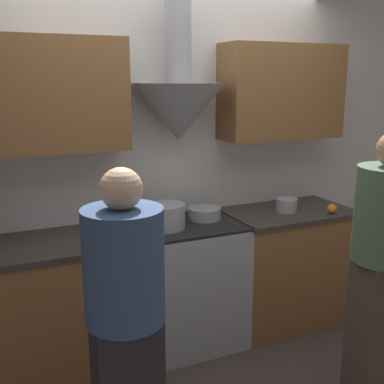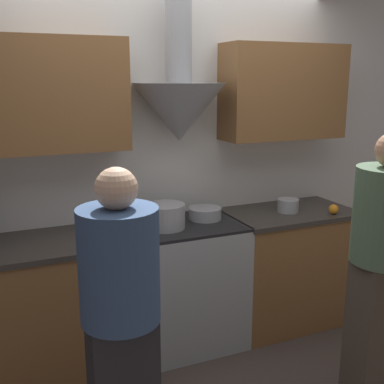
{
  "view_description": "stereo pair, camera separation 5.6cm",
  "coord_description": "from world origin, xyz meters",
  "px_view_note": "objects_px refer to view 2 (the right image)",
  "views": [
    {
      "loc": [
        -1.3,
        -2.64,
        1.9
      ],
      "look_at": [
        0.0,
        0.21,
        1.16
      ],
      "focal_mm": 45.0,
      "sensor_mm": 36.0,
      "label": 1
    },
    {
      "loc": [
        -1.25,
        -2.66,
        1.9
      ],
      "look_at": [
        0.0,
        0.21,
        1.16
      ],
      "focal_mm": 45.0,
      "sensor_mm": 36.0,
      "label": 2
    }
  ],
  "objects_px": {
    "stove_range": "(186,283)",
    "person_foreground_left": "(121,321)",
    "orange_fruit": "(334,209)",
    "saucepan": "(288,205)",
    "person_foreground_right": "(383,270)",
    "mixing_bowl": "(205,213)",
    "stock_pot": "(165,216)"
  },
  "relations": [
    {
      "from": "stove_range",
      "to": "person_foreground_left",
      "type": "height_order",
      "value": "person_foreground_left"
    },
    {
      "from": "orange_fruit",
      "to": "person_foreground_left",
      "type": "distance_m",
      "value": 2.05
    },
    {
      "from": "stove_range",
      "to": "saucepan",
      "type": "distance_m",
      "value": 0.97
    },
    {
      "from": "stove_range",
      "to": "person_foreground_right",
      "type": "bearing_deg",
      "value": -61.09
    },
    {
      "from": "saucepan",
      "to": "mixing_bowl",
      "type": "bearing_deg",
      "value": 173.22
    },
    {
      "from": "person_foreground_left",
      "to": "person_foreground_right",
      "type": "xyz_separation_m",
      "value": [
        1.41,
        -0.13,
        0.06
      ]
    },
    {
      "from": "stove_range",
      "to": "person_foreground_right",
      "type": "relative_size",
      "value": 0.55
    },
    {
      "from": "orange_fruit",
      "to": "person_foreground_left",
      "type": "bearing_deg",
      "value": -155.95
    },
    {
      "from": "orange_fruit",
      "to": "person_foreground_left",
      "type": "height_order",
      "value": "person_foreground_left"
    },
    {
      "from": "orange_fruit",
      "to": "person_foreground_right",
      "type": "xyz_separation_m",
      "value": [
        -0.46,
        -0.96,
        -0.04
      ]
    },
    {
      "from": "stock_pot",
      "to": "person_foreground_right",
      "type": "xyz_separation_m",
      "value": [
        0.82,
        -1.14,
        -0.09
      ]
    },
    {
      "from": "mixing_bowl",
      "to": "stove_range",
      "type": "bearing_deg",
      "value": -162.57
    },
    {
      "from": "person_foreground_left",
      "to": "person_foreground_right",
      "type": "relative_size",
      "value": 0.94
    },
    {
      "from": "orange_fruit",
      "to": "saucepan",
      "type": "relative_size",
      "value": 0.45
    },
    {
      "from": "person_foreground_right",
      "to": "saucepan",
      "type": "bearing_deg",
      "value": 81.0
    },
    {
      "from": "stove_range",
      "to": "person_foreground_left",
      "type": "bearing_deg",
      "value": -125.91
    },
    {
      "from": "stove_range",
      "to": "orange_fruit",
      "type": "height_order",
      "value": "orange_fruit"
    },
    {
      "from": "stock_pot",
      "to": "saucepan",
      "type": "xyz_separation_m",
      "value": [
        1.0,
        0.01,
        -0.03
      ]
    },
    {
      "from": "orange_fruit",
      "to": "person_foreground_right",
      "type": "distance_m",
      "value": 1.07
    },
    {
      "from": "orange_fruit",
      "to": "person_foreground_left",
      "type": "relative_size",
      "value": 0.05
    },
    {
      "from": "stove_range",
      "to": "saucepan",
      "type": "relative_size",
      "value": 5.66
    },
    {
      "from": "person_foreground_right",
      "to": "stove_range",
      "type": "bearing_deg",
      "value": 118.91
    },
    {
      "from": "stove_range",
      "to": "mixing_bowl",
      "type": "relative_size",
      "value": 3.83
    },
    {
      "from": "person_foreground_left",
      "to": "mixing_bowl",
      "type": "bearing_deg",
      "value": 49.85
    },
    {
      "from": "saucepan",
      "to": "person_foreground_left",
      "type": "bearing_deg",
      "value": -147.24
    },
    {
      "from": "orange_fruit",
      "to": "person_foreground_right",
      "type": "relative_size",
      "value": 0.04
    },
    {
      "from": "mixing_bowl",
      "to": "orange_fruit",
      "type": "height_order",
      "value": "mixing_bowl"
    },
    {
      "from": "stock_pot",
      "to": "mixing_bowl",
      "type": "xyz_separation_m",
      "value": [
        0.34,
        0.09,
        -0.04
      ]
    },
    {
      "from": "person_foreground_left",
      "to": "stove_range",
      "type": "bearing_deg",
      "value": 54.09
    },
    {
      "from": "saucepan",
      "to": "person_foreground_right",
      "type": "bearing_deg",
      "value": -99.0
    },
    {
      "from": "stock_pot",
      "to": "orange_fruit",
      "type": "relative_size",
      "value": 3.76
    },
    {
      "from": "mixing_bowl",
      "to": "saucepan",
      "type": "xyz_separation_m",
      "value": [
        0.66,
        -0.08,
        0.01
      ]
    }
  ]
}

